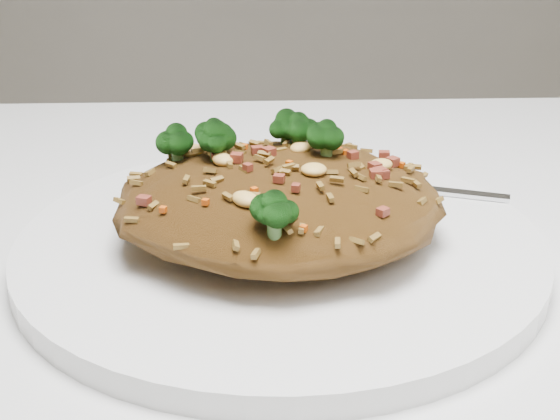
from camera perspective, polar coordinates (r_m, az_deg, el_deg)
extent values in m
cube|color=silver|center=(0.41, -15.96, -10.87)|extent=(1.20, 0.80, 0.04)
cylinder|color=white|center=(0.45, 0.00, -2.59)|extent=(0.30, 0.30, 0.01)
ellipsoid|color=brown|center=(0.43, 0.00, 0.63)|extent=(0.18, 0.17, 0.04)
ellipsoid|color=#093407|center=(0.36, -0.41, -0.03)|extent=(0.02, 0.02, 0.02)
ellipsoid|color=#093407|center=(0.46, -7.57, 5.07)|extent=(0.02, 0.02, 0.02)
ellipsoid|color=#093407|center=(0.46, 1.36, 6.02)|extent=(0.02, 0.02, 0.02)
ellipsoid|color=#093407|center=(0.45, 3.43, 5.44)|extent=(0.02, 0.02, 0.02)
ellipsoid|color=#093407|center=(0.44, -4.73, 5.21)|extent=(0.02, 0.02, 0.02)
ellipsoid|color=#093407|center=(0.47, 0.47, 6.16)|extent=(0.02, 0.02, 0.02)
ellipsoid|color=#093407|center=(0.46, -4.83, 5.60)|extent=(0.02, 0.02, 0.02)
cube|color=silver|center=(0.51, 12.66, 1.24)|extent=(0.10, 0.04, 0.00)
cube|color=silver|center=(0.52, 2.01, 2.46)|extent=(0.04, 0.03, 0.00)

